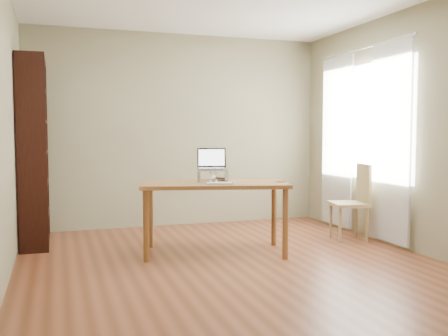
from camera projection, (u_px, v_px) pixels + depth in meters
room at (237, 129)px, 4.70m from camera, size 4.04×4.54×2.64m
bookshelf at (34, 152)px, 5.58m from camera, size 0.30×0.90×2.10m
curtains at (361, 141)px, 6.05m from camera, size 0.03×1.90×2.25m
desk at (215, 191)px, 5.21m from camera, size 1.64×1.09×0.75m
laptop_stand at (212, 174)px, 5.28m from camera, size 0.32×0.25×0.13m
laptop at (211, 164)px, 5.32m from camera, size 0.35×0.33×0.22m
keyboard at (219, 183)px, 4.99m from camera, size 0.30×0.19×0.02m
coaster at (281, 182)px, 5.23m from camera, size 0.11×0.11×0.01m
cat at (212, 176)px, 5.31m from camera, size 0.22×0.46×0.13m
chair at (354, 199)px, 5.89m from camera, size 0.47×0.47×0.90m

